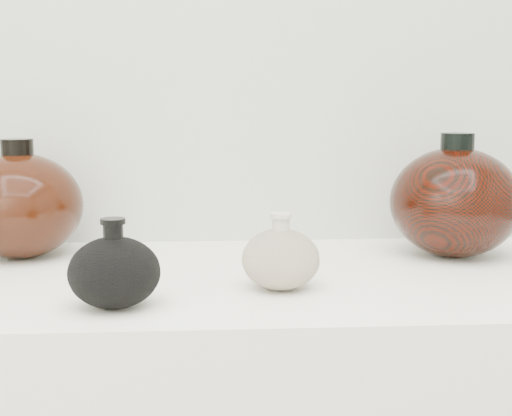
{
  "coord_description": "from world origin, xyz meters",
  "views": [
    {
      "loc": [
        -0.03,
        -0.04,
        1.14
      ],
      "look_at": [
        0.03,
        0.92,
        1.0
      ],
      "focal_mm": 50.0,
      "sensor_mm": 36.0,
      "label": 1
    }
  ],
  "objects": [
    {
      "name": "right_round_pot",
      "position": [
        0.36,
        1.05,
        0.99
      ],
      "size": [
        0.23,
        0.23,
        0.2
      ],
      "color": "black",
      "rests_on": "display_counter"
    },
    {
      "name": "left_round_pot",
      "position": [
        -0.33,
        1.09,
        0.98
      ],
      "size": [
        0.24,
        0.24,
        0.19
      ],
      "color": "black",
      "rests_on": "display_counter"
    },
    {
      "name": "black_gourd_vase",
      "position": [
        -0.15,
        0.79,
        0.94
      ],
      "size": [
        0.11,
        0.11,
        0.11
      ],
      "color": "black",
      "rests_on": "display_counter"
    },
    {
      "name": "cream_gourd_vase",
      "position": [
        0.06,
        0.87,
        0.94
      ],
      "size": [
        0.13,
        0.13,
        0.1
      ],
      "color": "#C2B096",
      "rests_on": "display_counter"
    }
  ]
}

